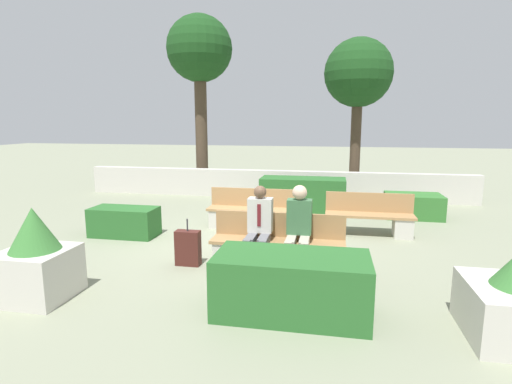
{
  "coord_description": "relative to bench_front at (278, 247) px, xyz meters",
  "views": [
    {
      "loc": [
        1.76,
        -7.23,
        2.3
      ],
      "look_at": [
        0.29,
        0.5,
        0.9
      ],
      "focal_mm": 28.0,
      "sensor_mm": 36.0,
      "label": 1
    }
  ],
  "objects": [
    {
      "name": "tree_center_left",
      "position": [
        1.52,
        7.03,
        3.36
      ],
      "size": [
        2.09,
        2.09,
        4.81
      ],
      "color": "#473828",
      "rests_on": "ground_plane"
    },
    {
      "name": "person_seated_man",
      "position": [
        -0.28,
        -0.14,
        0.39
      ],
      "size": [
        0.38,
        0.64,
        1.31
      ],
      "color": "slate",
      "rests_on": "ground_plane"
    },
    {
      "name": "bench_front",
      "position": [
        0.0,
        0.0,
        0.0
      ],
      "size": [
        2.12,
        0.48,
        0.85
      ],
      "color": "#A37A4C",
      "rests_on": "ground_plane"
    },
    {
      "name": "tree_leftmost",
      "position": [
        -3.53,
        6.9,
        4.12
      ],
      "size": [
        2.13,
        2.13,
        5.68
      ],
      "color": "#473828",
      "rests_on": "ground_plane"
    },
    {
      "name": "perimeter_wall",
      "position": [
        -0.96,
        5.82,
        0.08
      ],
      "size": [
        11.73,
        0.3,
        0.83
      ],
      "color": "beige",
      "rests_on": "ground_plane"
    },
    {
      "name": "suitcase",
      "position": [
        -1.43,
        -0.19,
        -0.05
      ],
      "size": [
        0.4,
        0.18,
        0.77
      ],
      "color": "#471E19",
      "rests_on": "ground_plane"
    },
    {
      "name": "bench_left_side",
      "position": [
        -0.89,
        2.23,
        -0.01
      ],
      "size": [
        1.87,
        0.48,
        0.85
      ],
      "rotation": [
        0.0,
        0.0,
        0.17
      ],
      "color": "#A37A4C",
      "rests_on": "ground_plane"
    },
    {
      "name": "person_seated_woman",
      "position": [
        0.34,
        -0.14,
        0.41
      ],
      "size": [
        0.38,
        0.64,
        1.34
      ],
      "color": "#B2A893",
      "rests_on": "ground_plane"
    },
    {
      "name": "bench_right_side",
      "position": [
        1.59,
        2.15,
        -0.01
      ],
      "size": [
        1.76,
        0.48,
        0.85
      ],
      "rotation": [
        0.0,
        0.0,
        0.13
      ],
      "color": "#A37A4C",
      "rests_on": "ground_plane"
    },
    {
      "name": "ground_plane",
      "position": [
        -0.96,
        1.19,
        -0.34
      ],
      "size": [
        60.0,
        60.0,
        0.0
      ],
      "primitive_type": "plane",
      "color": "gray"
    },
    {
      "name": "hedge_block_near_right",
      "position": [
        0.38,
        -1.54,
        0.03
      ],
      "size": [
        1.83,
        0.88,
        0.74
      ],
      "color": "#286028",
      "rests_on": "ground_plane"
    },
    {
      "name": "hedge_block_mid_left",
      "position": [
        -3.29,
        1.17,
        -0.04
      ],
      "size": [
        1.32,
        0.64,
        0.58
      ],
      "color": "#286028",
      "rests_on": "ground_plane"
    },
    {
      "name": "planter_corner_right",
      "position": [
        -2.93,
        -1.71,
        0.19
      ],
      "size": [
        0.84,
        0.84,
        1.22
      ],
      "color": "beige",
      "rests_on": "ground_plane"
    },
    {
      "name": "hedge_block_mid_right",
      "position": [
        2.78,
        3.93,
        -0.05
      ],
      "size": [
        1.3,
        0.87,
        0.57
      ],
      "color": "#33702D",
      "rests_on": "ground_plane"
    },
    {
      "name": "hedge_block_near_left",
      "position": [
        0.08,
        4.27,
        0.09
      ],
      "size": [
        2.19,
        0.85,
        0.84
      ],
      "color": "#286028",
      "rests_on": "ground_plane"
    }
  ]
}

